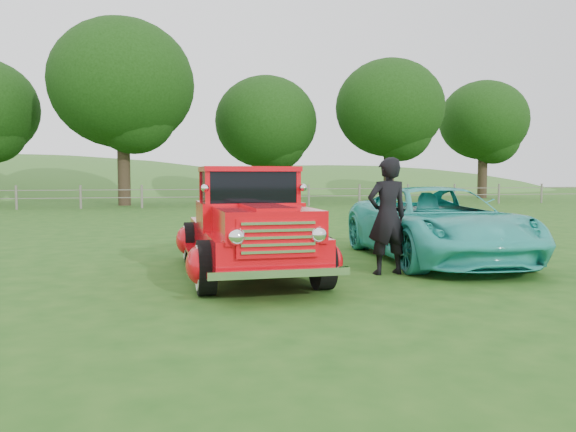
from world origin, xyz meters
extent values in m
plane|color=#1D4C14|center=(0.00, 0.00, 0.00)|extent=(140.00, 140.00, 0.00)
ellipsoid|color=#346425|center=(-18.00, 58.00, -4.95)|extent=(84.00, 60.00, 18.00)
ellipsoid|color=#346425|center=(20.00, 62.00, -3.85)|extent=(72.00, 52.00, 14.00)
cube|color=#6A6559|center=(0.00, 22.00, 0.55)|extent=(48.00, 0.04, 0.04)
cube|color=#6A6559|center=(0.00, 22.00, 0.95)|extent=(48.00, 0.04, 0.04)
cylinder|color=#2F2217|center=(-4.00, 25.00, 2.42)|extent=(0.70, 0.70, 4.84)
ellipsoid|color=black|center=(-4.00, 25.00, 6.82)|extent=(8.00, 8.00, 7.20)
cylinder|color=#2F2217|center=(5.00, 29.00, 1.87)|extent=(0.70, 0.70, 3.74)
ellipsoid|color=black|center=(5.00, 29.00, 5.27)|extent=(6.80, 6.80, 6.12)
cylinder|color=#2F2217|center=(13.00, 27.00, 2.20)|extent=(0.70, 0.70, 4.40)
ellipsoid|color=black|center=(13.00, 27.00, 6.20)|extent=(7.20, 7.20, 6.48)
cylinder|color=#2F2217|center=(22.00, 30.00, 2.09)|extent=(0.70, 0.70, 4.18)
ellipsoid|color=black|center=(22.00, 30.00, 5.89)|extent=(6.60, 6.60, 5.94)
cylinder|color=black|center=(-1.81, -0.41, 0.38)|extent=(0.24, 0.76, 0.76)
cylinder|color=black|center=(-0.15, -0.41, 0.38)|extent=(0.24, 0.76, 0.76)
cylinder|color=black|center=(-1.80, 2.69, 0.38)|extent=(0.24, 0.76, 0.76)
cylinder|color=black|center=(-0.14, 2.69, 0.38)|extent=(0.24, 0.76, 0.76)
cube|color=red|center=(-0.98, 1.14, 0.58)|extent=(1.56, 4.61, 0.44)
ellipsoid|color=red|center=(-1.88, -0.41, 0.42)|extent=(0.42, 0.75, 0.54)
ellipsoid|color=red|center=(-0.08, -0.41, 0.42)|extent=(0.42, 0.75, 0.54)
ellipsoid|color=red|center=(-1.87, 2.69, 0.42)|extent=(0.42, 0.75, 0.54)
ellipsoid|color=red|center=(-0.07, 2.69, 0.42)|extent=(0.42, 0.75, 0.54)
cube|color=red|center=(-0.98, -0.41, 0.97)|extent=(1.33, 1.60, 0.42)
cube|color=red|center=(-0.98, 1.04, 0.99)|extent=(1.60, 1.35, 0.44)
cube|color=black|center=(-0.98, 1.04, 1.46)|extent=(1.45, 1.12, 0.50)
cube|color=red|center=(-0.98, 1.04, 1.74)|extent=(1.52, 1.22, 0.08)
cube|color=red|center=(-0.97, 2.49, 0.95)|extent=(1.18, 1.95, 0.45)
cube|color=white|center=(-0.98, -1.22, 0.85)|extent=(1.06, 0.10, 0.50)
cube|color=white|center=(-0.98, -1.32, 0.42)|extent=(1.81, 0.10, 0.10)
cube|color=white|center=(-0.97, 3.56, 0.42)|extent=(1.71, 0.10, 0.10)
imported|color=#2EB8AB|center=(2.82, 1.75, 0.71)|extent=(2.82, 5.32, 1.43)
imported|color=black|center=(1.27, 0.55, 0.97)|extent=(0.74, 0.51, 1.94)
camera|label=1|loc=(-2.52, -8.04, 1.62)|focal=35.00mm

